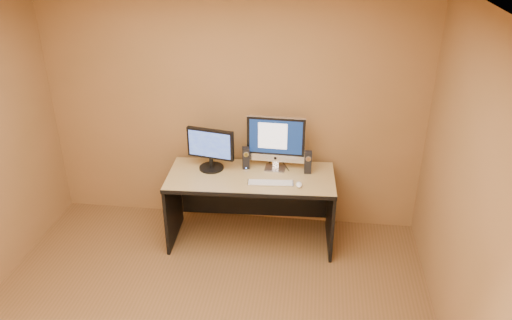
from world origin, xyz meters
name	(u,v)px	position (x,y,z in m)	size (l,w,h in m)	color
walls	(184,211)	(0.00, 0.00, 1.30)	(4.00, 4.00, 2.60)	olive
ceiling	(169,19)	(0.00, 0.00, 2.60)	(4.00, 4.00, 0.00)	white
desk	(251,209)	(0.26, 1.53, 0.39)	(1.67, 0.73, 0.77)	tan
imac	(276,143)	(0.48, 1.71, 1.06)	(0.60, 0.22, 0.58)	silver
second_monitor	(211,149)	(-0.17, 1.64, 0.99)	(0.50, 0.25, 0.44)	black
speaker_left	(246,158)	(0.18, 1.70, 0.89)	(0.07, 0.08, 0.23)	black
speaker_right	(308,162)	(0.82, 1.68, 0.89)	(0.07, 0.08, 0.23)	black
keyboard	(270,183)	(0.47, 1.40, 0.78)	(0.45, 0.12, 0.02)	silver
mouse	(299,185)	(0.75, 1.38, 0.79)	(0.06, 0.11, 0.04)	white
cable_a	(285,166)	(0.58, 1.79, 0.78)	(0.01, 0.01, 0.23)	black
cable_b	(269,163)	(0.41, 1.83, 0.78)	(0.01, 0.01, 0.19)	black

